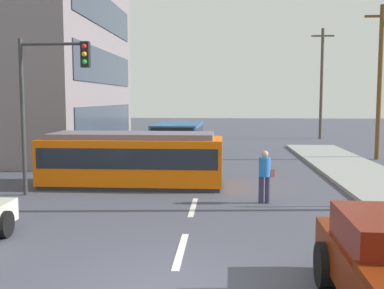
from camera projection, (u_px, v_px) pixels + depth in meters
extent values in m
plane|color=#444553|center=(200.00, 183.00, 17.87)|extent=(120.00, 120.00, 0.00)
cube|color=silver|center=(181.00, 250.00, 9.93)|extent=(0.16, 2.40, 0.01)
cube|color=silver|center=(193.00, 207.00, 13.90)|extent=(0.16, 2.40, 0.01)
cube|color=silver|center=(205.00, 164.00, 23.17)|extent=(0.16, 2.40, 0.01)
cube|color=silver|center=(209.00, 150.00, 29.13)|extent=(0.16, 2.40, 0.01)
cube|color=#2D3847|center=(107.00, 122.00, 27.45)|extent=(0.06, 12.12, 1.92)
cube|color=#2D3847|center=(106.00, 68.00, 27.13)|extent=(0.06, 12.12, 1.92)
cube|color=#2D3847|center=(105.00, 12.00, 26.81)|extent=(0.06, 12.12, 1.92)
cube|color=#EE5E07|center=(133.00, 160.00, 17.29)|extent=(6.73, 2.50, 1.66)
cube|color=#2D2D2D|center=(133.00, 184.00, 17.38)|extent=(6.60, 2.38, 0.15)
cube|color=slate|center=(133.00, 135.00, 17.20)|extent=(6.06, 2.13, 0.20)
cube|color=#1E232D|center=(133.00, 155.00, 17.27)|extent=(6.47, 2.54, 0.73)
cube|color=#2A5583|center=(179.00, 137.00, 26.69)|extent=(2.66, 5.56, 1.56)
cube|color=black|center=(172.00, 136.00, 24.00)|extent=(2.25, 0.19, 0.93)
cube|color=black|center=(179.00, 132.00, 26.66)|extent=(2.68, 4.74, 0.62)
cylinder|color=black|center=(174.00, 151.00, 25.01)|extent=(2.58, 0.97, 0.90)
cylinder|color=black|center=(182.00, 144.00, 28.49)|extent=(2.58, 0.97, 0.90)
cylinder|color=#33314F|center=(261.00, 190.00, 14.43)|extent=(0.16, 0.16, 0.85)
cylinder|color=#33314F|center=(267.00, 190.00, 14.41)|extent=(0.16, 0.16, 0.85)
cylinder|color=blue|center=(265.00, 167.00, 14.35)|extent=(0.36, 0.36, 0.60)
sphere|color=tan|center=(265.00, 154.00, 14.31)|extent=(0.22, 0.22, 0.22)
cube|color=#582424|center=(271.00, 173.00, 14.40)|extent=(0.21, 0.21, 0.24)
cylinder|color=black|center=(325.00, 265.00, 7.97)|extent=(0.30, 0.81, 0.80)
cylinder|color=black|center=(5.00, 224.00, 10.85)|extent=(0.24, 0.65, 0.64)
cylinder|color=#333333|center=(23.00, 118.00, 15.39)|extent=(0.14, 0.14, 5.28)
cylinder|color=#333333|center=(52.00, 44.00, 15.07)|extent=(2.20, 0.10, 0.10)
cube|color=black|center=(85.00, 55.00, 15.03)|extent=(0.28, 0.24, 0.84)
sphere|color=red|center=(84.00, 46.00, 14.88)|extent=(0.16, 0.16, 0.16)
sphere|color=gold|center=(84.00, 54.00, 14.90)|extent=(0.16, 0.16, 0.16)
sphere|color=green|center=(84.00, 62.00, 14.93)|extent=(0.16, 0.16, 0.16)
cylinder|color=brown|center=(380.00, 83.00, 24.48)|extent=(0.24, 0.24, 8.22)
cube|color=brown|center=(382.00, 16.00, 24.13)|extent=(1.80, 0.12, 0.12)
cylinder|color=#4F4238|center=(321.00, 84.00, 37.25)|extent=(0.24, 0.24, 8.93)
cube|color=#4F4238|center=(323.00, 36.00, 36.86)|extent=(1.80, 0.12, 0.12)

